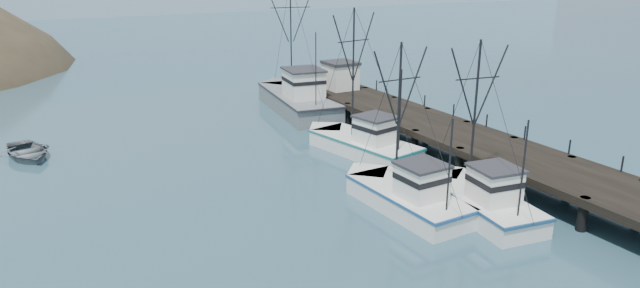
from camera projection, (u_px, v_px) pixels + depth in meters
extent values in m
cube|color=black|center=(442.00, 129.00, 44.95)|extent=(6.00, 44.00, 0.50)
cylinder|color=black|center=(583.00, 214.00, 31.45)|extent=(0.56, 0.56, 2.00)
cylinder|color=black|center=(514.00, 185.00, 35.63)|extent=(0.56, 0.56, 2.00)
cylinder|color=black|center=(570.00, 171.00, 38.01)|extent=(0.56, 0.56, 2.00)
cylinder|color=black|center=(459.00, 161.00, 39.81)|extent=(0.56, 0.56, 2.00)
cylinder|color=black|center=(513.00, 150.00, 42.19)|extent=(0.56, 0.56, 2.00)
cylinder|color=black|center=(415.00, 142.00, 43.98)|extent=(0.56, 0.56, 2.00)
cylinder|color=black|center=(466.00, 133.00, 46.37)|extent=(0.56, 0.56, 2.00)
cylinder|color=black|center=(378.00, 127.00, 48.16)|extent=(0.56, 0.56, 2.00)
cylinder|color=black|center=(427.00, 119.00, 50.54)|extent=(0.56, 0.56, 2.00)
cylinder|color=black|center=(347.00, 114.00, 52.34)|extent=(0.56, 0.56, 2.00)
cylinder|color=black|center=(394.00, 107.00, 54.72)|extent=(0.56, 0.56, 2.00)
cylinder|color=black|center=(321.00, 103.00, 56.52)|extent=(0.56, 0.56, 2.00)
cylinder|color=black|center=(365.00, 97.00, 58.90)|extent=(0.56, 0.56, 2.00)
cylinder|color=black|center=(299.00, 93.00, 60.69)|extent=(0.56, 0.56, 2.00)
cylinder|color=black|center=(340.00, 88.00, 63.08)|extent=(0.56, 0.56, 2.00)
cube|color=#9EB2C6|center=(96.00, 12.00, 172.32)|extent=(360.00, 40.00, 26.00)
cube|color=silver|center=(480.00, 206.00, 33.80)|extent=(4.41, 8.76, 1.60)
cube|color=silver|center=(442.00, 182.00, 37.54)|extent=(3.25, 3.25, 1.60)
cube|color=navy|center=(481.00, 195.00, 33.59)|extent=(4.51, 8.99, 0.18)
cube|color=silver|center=(494.00, 185.00, 32.31)|extent=(2.60, 2.66, 1.90)
cube|color=#26262B|center=(496.00, 168.00, 32.00)|extent=(2.82, 2.90, 0.16)
cylinder|color=black|center=(475.00, 116.00, 33.36)|extent=(0.14, 0.14, 8.88)
cylinder|color=black|center=(523.00, 169.00, 29.87)|extent=(0.10, 0.10, 5.33)
cube|color=silver|center=(408.00, 203.00, 34.26)|extent=(3.69, 8.49, 1.60)
cube|color=silver|center=(368.00, 181.00, 37.69)|extent=(3.37, 3.37, 1.60)
cube|color=navy|center=(409.00, 192.00, 34.05)|extent=(3.76, 8.71, 0.18)
cube|color=silver|center=(422.00, 182.00, 32.86)|extent=(2.45, 2.45, 1.90)
cube|color=#26262B|center=(423.00, 165.00, 32.54)|extent=(2.66, 2.67, 0.16)
cylinder|color=black|center=(398.00, 116.00, 33.76)|extent=(0.14, 0.14, 8.69)
cylinder|color=black|center=(450.00, 165.00, 30.60)|extent=(0.10, 0.10, 5.21)
cube|color=silver|center=(364.00, 148.00, 44.36)|extent=(5.27, 9.72, 1.60)
cube|color=silver|center=(326.00, 135.00, 47.72)|extent=(3.48, 3.48, 1.60)
cube|color=#196266|center=(364.00, 140.00, 44.15)|extent=(5.38, 9.96, 0.18)
cube|color=silver|center=(376.00, 130.00, 42.97)|extent=(2.94, 3.03, 1.90)
cube|color=#26262B|center=(376.00, 117.00, 42.66)|extent=(3.19, 3.30, 0.16)
cylinder|color=black|center=(353.00, 73.00, 43.66)|extent=(0.14, 0.14, 9.83)
cylinder|color=black|center=(400.00, 110.00, 40.64)|extent=(0.10, 0.10, 5.90)
cube|color=slate|center=(298.00, 104.00, 56.95)|extent=(6.35, 13.69, 2.20)
cube|color=slate|center=(279.00, 91.00, 62.82)|extent=(4.54, 4.54, 2.20)
cube|color=black|center=(298.00, 94.00, 56.64)|extent=(6.48, 14.04, 0.18)
cube|color=silver|center=(304.00, 84.00, 54.71)|extent=(3.68, 4.13, 2.60)
cube|color=#26262B|center=(303.00, 70.00, 54.30)|extent=(4.00, 4.50, 0.16)
cylinder|color=black|center=(291.00, 36.00, 56.76)|extent=(0.14, 0.14, 10.94)
cylinder|color=black|center=(316.00, 69.00, 51.10)|extent=(0.10, 0.10, 6.56)
cube|color=silver|center=(340.00, 77.00, 57.64)|extent=(2.80, 3.00, 2.50)
cube|color=#26262B|center=(341.00, 63.00, 57.22)|extent=(3.00, 3.20, 0.30)
imported|color=silver|center=(326.00, 79.00, 59.52)|extent=(5.48, 3.65, 1.40)
imported|color=slate|center=(28.00, 157.00, 43.73)|extent=(5.16, 6.48, 1.20)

